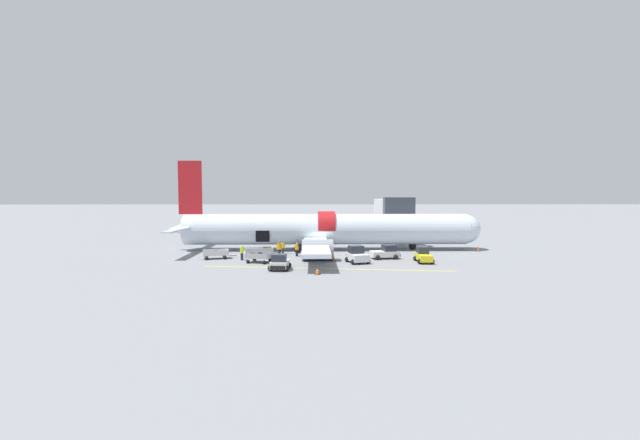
% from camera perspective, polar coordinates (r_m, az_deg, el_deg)
% --- Properties ---
extents(ground_plane, '(500.00, 500.00, 0.00)m').
position_cam_1_polar(ground_plane, '(48.13, 0.38, -4.80)').
color(ground_plane, gray).
extents(apron_marking_line, '(24.28, 3.39, 0.01)m').
position_cam_1_polar(apron_marking_line, '(37.96, 0.87, -7.08)').
color(apron_marking_line, yellow).
rests_on(apron_marking_line, ground_plane).
extents(jet_bridge_stub, '(4.10, 12.30, 6.76)m').
position_cam_1_polar(jet_bridge_stub, '(58.60, 10.44, 1.42)').
color(jet_bridge_stub, '#4C4C51').
rests_on(jet_bridge_stub, ground_plane).
extents(airplane, '(40.30, 31.40, 11.41)m').
position_cam_1_polar(airplane, '(50.49, 0.37, -1.42)').
color(airplane, silver).
rests_on(airplane, ground_plane).
extents(baggage_tug_lead, '(2.57, 2.91, 1.76)m').
position_cam_1_polar(baggage_tug_lead, '(41.25, 5.41, -5.19)').
color(baggage_tug_lead, silver).
rests_on(baggage_tug_lead, ground_plane).
extents(baggage_tug_mid, '(1.85, 3.07, 1.62)m').
position_cam_1_polar(baggage_tug_mid, '(42.78, 14.80, -5.05)').
color(baggage_tug_mid, yellow).
rests_on(baggage_tug_mid, ground_plane).
extents(baggage_tug_rear, '(2.16, 2.60, 1.54)m').
position_cam_1_polar(baggage_tug_rear, '(37.41, -5.90, -6.24)').
color(baggage_tug_rear, silver).
rests_on(baggage_tug_rear, ground_plane).
extents(baggage_tug_spare, '(3.32, 2.37, 1.55)m').
position_cam_1_polar(baggage_tug_spare, '(44.32, 9.53, -4.70)').
color(baggage_tug_spare, silver).
rests_on(baggage_tug_spare, ground_plane).
extents(baggage_cart_loading, '(4.25, 2.69, 1.05)m').
position_cam_1_polar(baggage_cart_loading, '(46.12, -8.71, -4.57)').
color(baggage_cart_loading, '#B7BABF').
rests_on(baggage_cart_loading, ground_plane).
extents(baggage_cart_queued, '(3.75, 2.24, 1.00)m').
position_cam_1_polar(baggage_cart_queued, '(45.16, -14.86, -4.88)').
color(baggage_cart_queued, silver).
rests_on(baggage_cart_queued, ground_plane).
extents(baggage_cart_empty, '(3.59, 2.46, 1.08)m').
position_cam_1_polar(baggage_cart_empty, '(41.67, -8.73, -5.43)').
color(baggage_cart_empty, '#999BA0').
rests_on(baggage_cart_empty, ground_plane).
extents(ground_crew_loader_a, '(0.52, 0.53, 1.65)m').
position_cam_1_polar(ground_crew_loader_a, '(43.47, -11.29, -4.62)').
color(ground_crew_loader_a, '#1E2338').
rests_on(ground_crew_loader_a, ground_plane).
extents(ground_crew_loader_b, '(0.51, 0.51, 1.59)m').
position_cam_1_polar(ground_crew_loader_b, '(45.41, -3.39, -4.25)').
color(ground_crew_loader_b, black).
rests_on(ground_crew_loader_b, ground_plane).
extents(ground_crew_driver, '(0.65, 0.48, 1.86)m').
position_cam_1_polar(ground_crew_driver, '(44.82, -5.93, -4.18)').
color(ground_crew_driver, '#1E2338').
rests_on(ground_crew_driver, ground_plane).
extents(ground_crew_supervisor, '(0.53, 0.38, 1.54)m').
position_cam_1_polar(ground_crew_supervisor, '(47.08, -5.43, -4.01)').
color(ground_crew_supervisor, '#2D2D33').
rests_on(ground_crew_supervisor, ground_plane).
extents(safety_cone_nose, '(0.49, 0.49, 0.68)m').
position_cam_1_polar(safety_cone_nose, '(53.39, 21.98, -3.89)').
color(safety_cone_nose, black).
rests_on(safety_cone_nose, ground_plane).
extents(safety_cone_engine_left, '(0.51, 0.51, 0.61)m').
position_cam_1_polar(safety_cone_engine_left, '(35.27, -0.37, -7.44)').
color(safety_cone_engine_left, black).
rests_on(safety_cone_engine_left, ground_plane).
extents(safety_cone_wingtip, '(0.46, 0.46, 0.67)m').
position_cam_1_polar(safety_cone_wingtip, '(42.24, 2.00, -5.56)').
color(safety_cone_wingtip, black).
rests_on(safety_cone_wingtip, ground_plane).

